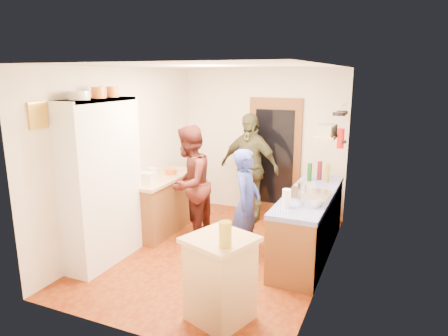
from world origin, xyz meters
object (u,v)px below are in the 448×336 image
Objects in this scene: person_hob at (248,204)px; person_back at (249,167)px; right_counter_base at (309,226)px; person_left at (192,184)px; island_base at (220,281)px; hutch_body at (102,183)px.

person_back is at bearing 15.56° from person_hob.
right_counter_base is at bearing -64.70° from person_hob.
right_counter_base is 1.24× the size of person_left.
person_hob is (-0.25, 1.51, 0.33)m from island_base.
person_left is at bearing -105.44° from person_back.
person_left is at bearing -174.49° from right_counter_base.
right_counter_base is 1.82m from person_left.
hutch_body is 1.18× the size of person_back.
hutch_body is at bearing -152.53° from right_counter_base.
person_hob is (-0.76, -0.42, 0.34)m from right_counter_base.
person_left reaches higher than person_hob.
island_base is at bearing -104.72° from right_counter_base.
person_left is 1.25m from person_back.
island_base is (-0.51, -1.93, 0.01)m from right_counter_base.
person_left is at bearing 56.42° from hutch_body.
hutch_body is at bearing -110.62° from person_back.
island_base is 3.04m from person_back.
right_counter_base is at bearing 92.78° from person_left.
person_back is (-0.74, 2.90, 0.50)m from island_base.
island_base is 2.20m from person_left.
island_base reaches higher than right_counter_base.
person_hob is at bearing 72.98° from person_left.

